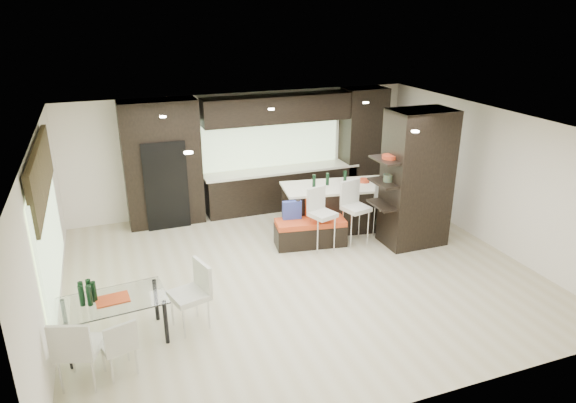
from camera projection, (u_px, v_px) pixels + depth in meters
name	position (u px, v px, depth m)	size (l,w,h in m)	color
ground	(300.00, 272.00, 9.24)	(8.00, 8.00, 0.00)	beige
back_wall	(244.00, 151.00, 11.83)	(8.00, 0.02, 2.70)	white
left_wall	(45.00, 237.00, 7.46)	(0.02, 7.00, 2.70)	white
right_wall	(489.00, 177.00, 10.07)	(0.02, 7.00, 2.70)	white
ceiling	(301.00, 124.00, 8.28)	(8.00, 7.00, 0.02)	white
window_left	(49.00, 231.00, 7.65)	(0.04, 3.20, 1.90)	#B2D199
window_back	(269.00, 141.00, 11.92)	(3.40, 0.04, 1.20)	#B2D199
stone_accent	(41.00, 173.00, 7.33)	(0.08, 3.00, 0.80)	brown
ceiling_spots	(295.00, 122.00, 8.51)	(4.00, 3.00, 0.02)	white
back_cabinetry	(269.00, 153.00, 11.70)	(6.80, 0.68, 2.70)	black
refrigerator	(164.00, 182.00, 11.02)	(0.90, 0.68, 1.90)	black
partition_column	(417.00, 179.00, 9.96)	(1.20, 0.80, 2.70)	black
kitchen_island	(337.00, 207.00, 10.93)	(2.33, 1.00, 0.97)	black
stool_left	(322.00, 225.00, 9.98)	(0.44, 0.44, 1.00)	silver
stool_mid	(356.00, 219.00, 10.19)	(0.46, 0.46, 1.04)	silver
stool_right	(387.00, 215.00, 10.44)	(0.44, 0.44, 1.00)	silver
bench	(310.00, 232.00, 10.22)	(1.39, 0.54, 0.54)	black
floor_vase	(383.00, 208.00, 10.73)	(0.40, 0.40, 1.08)	#404D36
dining_table	(116.00, 321.00, 7.20)	(1.43, 0.80, 0.69)	white
chair_near	(118.00, 348.00, 6.59)	(0.41, 0.41, 0.76)	silver
chair_far	(80.00, 352.00, 6.37)	(0.50, 0.50, 0.93)	silver
chair_end	(189.00, 300.00, 7.50)	(0.51, 0.51, 0.94)	silver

